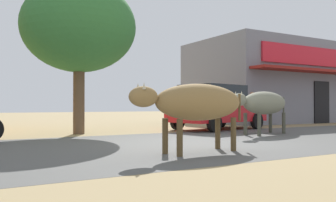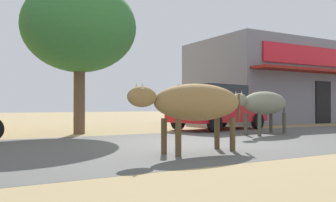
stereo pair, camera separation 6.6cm
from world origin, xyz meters
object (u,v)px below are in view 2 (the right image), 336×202
Objects in this scene: pedestrian_by_shop at (253,106)px; parked_hatchback_car at (217,107)px; cow_far_dark at (264,103)px; roadside_tree at (80,28)px; cow_near_brown at (196,103)px.

parked_hatchback_car is at bearing -158.50° from pedestrian_by_shop.
parked_hatchback_car is at bearing 87.19° from cow_far_dark.
roadside_tree is 5.62m from parked_hatchback_car.
pedestrian_by_shop is at bearing 4.60° from roadside_tree.
cow_far_dark is (-0.13, -2.55, 0.12)m from parked_hatchback_car.
roadside_tree reaches higher than cow_near_brown.
pedestrian_by_shop is (2.80, 1.10, 0.02)m from parked_hatchback_car.
roadside_tree reaches higher than pedestrian_by_shop.
roadside_tree is 6.04m from cow_near_brown.
cow_near_brown is at bearing -139.18° from pedestrian_by_shop.
roadside_tree is 6.22m from cow_far_dark.
roadside_tree is at bearing 148.27° from cow_far_dark.
pedestrian_by_shop reaches higher than cow_far_dark.
roadside_tree is 1.15× the size of parked_hatchback_car.
cow_near_brown is at bearing -149.33° from cow_far_dark.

